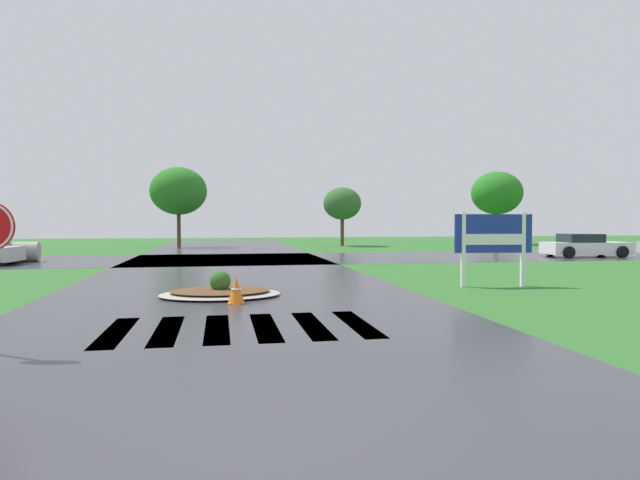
{
  "coord_description": "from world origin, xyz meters",
  "views": [
    {
      "loc": [
        -0.38,
        -4.38,
        2.03
      ],
      "look_at": [
        2.76,
        12.69,
        1.4
      ],
      "focal_mm": 30.58,
      "sensor_mm": 36.0,
      "label": 1
    }
  ],
  "objects_px": {
    "car_blue_compact": "(585,246)",
    "drainage_pipe_stack": "(9,252)",
    "traffic_cone": "(236,291)",
    "median_island": "(220,292)",
    "estate_billboard": "(493,237)"
  },
  "relations": [
    {
      "from": "estate_billboard",
      "to": "median_island",
      "type": "bearing_deg",
      "value": 9.91
    },
    {
      "from": "median_island",
      "to": "drainage_pipe_stack",
      "type": "xyz_separation_m",
      "value": [
        -10.06,
        13.92,
        0.37
      ]
    },
    {
      "from": "median_island",
      "to": "car_blue_compact",
      "type": "bearing_deg",
      "value": 31.66
    },
    {
      "from": "traffic_cone",
      "to": "median_island",
      "type": "bearing_deg",
      "value": 105.2
    },
    {
      "from": "median_island",
      "to": "drainage_pipe_stack",
      "type": "distance_m",
      "value": 17.18
    },
    {
      "from": "drainage_pipe_stack",
      "to": "traffic_cone",
      "type": "height_order",
      "value": "drainage_pipe_stack"
    },
    {
      "from": "car_blue_compact",
      "to": "drainage_pipe_stack",
      "type": "relative_size",
      "value": 1.72
    },
    {
      "from": "estate_billboard",
      "to": "median_island",
      "type": "xyz_separation_m",
      "value": [
        -8.22,
        -0.66,
        -1.38
      ]
    },
    {
      "from": "car_blue_compact",
      "to": "median_island",
      "type": "bearing_deg",
      "value": -144.53
    },
    {
      "from": "median_island",
      "to": "traffic_cone",
      "type": "height_order",
      "value": "median_island"
    },
    {
      "from": "drainage_pipe_stack",
      "to": "traffic_cone",
      "type": "relative_size",
      "value": 4.14
    },
    {
      "from": "car_blue_compact",
      "to": "drainage_pipe_stack",
      "type": "distance_m",
      "value": 29.99
    },
    {
      "from": "median_island",
      "to": "car_blue_compact",
      "type": "relative_size",
      "value": 0.69
    },
    {
      "from": "estate_billboard",
      "to": "traffic_cone",
      "type": "relative_size",
      "value": 3.72
    },
    {
      "from": "car_blue_compact",
      "to": "drainage_pipe_stack",
      "type": "height_order",
      "value": "car_blue_compact"
    }
  ]
}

